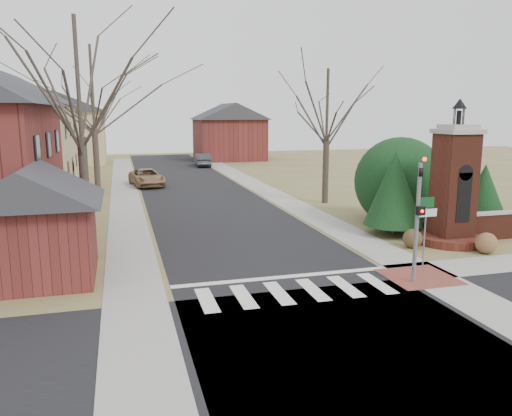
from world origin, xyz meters
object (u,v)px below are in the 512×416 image
object	(u,v)px
sign_post	(426,218)
brick_gate_monument	(453,196)
traffic_signal_pole	(418,210)
pickup_truck	(147,177)
distant_car	(203,160)

from	to	relation	value
sign_post	brick_gate_monument	size ratio (longest dim) A/B	0.42
traffic_signal_pole	pickup_truck	xyz separation A→B (m)	(-7.70, 26.41, -1.90)
traffic_signal_pole	distant_car	distance (m)	40.07
distant_car	sign_post	bearing A→B (deg)	96.60
brick_gate_monument	sign_post	bearing A→B (deg)	-138.58
sign_post	distant_car	size ratio (longest dim) A/B	0.63
brick_gate_monument	distant_car	bearing A→B (deg)	98.94
traffic_signal_pole	distant_car	world-z (taller)	traffic_signal_pole
brick_gate_monument	traffic_signal_pole	bearing A→B (deg)	-136.76
traffic_signal_pole	distant_car	xyz separation A→B (m)	(-0.90, 40.02, -1.87)
sign_post	pickup_truck	xyz separation A→B (m)	(-8.99, 25.00, -1.26)
brick_gate_monument	pickup_truck	xyz separation A→B (m)	(-12.40, 21.99, -1.48)
sign_post	pickup_truck	world-z (taller)	sign_post
sign_post	brick_gate_monument	world-z (taller)	brick_gate_monument
brick_gate_monument	distant_car	xyz separation A→B (m)	(-5.60, 35.60, -1.45)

